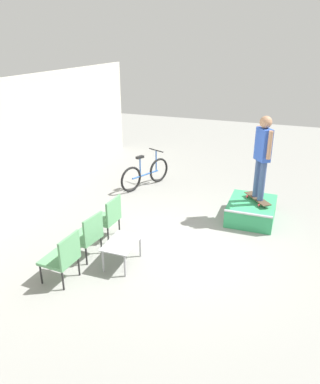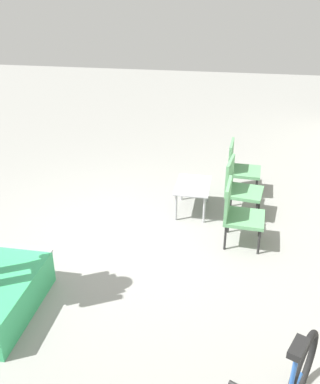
{
  "view_description": "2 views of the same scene",
  "coord_description": "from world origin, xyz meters",
  "px_view_note": "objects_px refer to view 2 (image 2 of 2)",
  "views": [
    {
      "loc": [
        -6.07,
        -1.67,
        3.8
      ],
      "look_at": [
        0.19,
        0.63,
        1.02
      ],
      "focal_mm": 35.0,
      "sensor_mm": 36.0,
      "label": 1
    },
    {
      "loc": [
        4.93,
        1.46,
        3.26
      ],
      "look_at": [
        0.28,
        0.64,
        0.89
      ],
      "focal_mm": 40.0,
      "sensor_mm": 36.0,
      "label": 2
    }
  ],
  "objects_px": {
    "patio_chair_left": "(239,166)",
    "patio_chair_center": "(239,186)",
    "coffee_table": "(193,188)",
    "patio_chair_right": "(238,212)"
  },
  "relations": [
    {
      "from": "patio_chair_left",
      "to": "patio_chair_center",
      "type": "relative_size",
      "value": 1.0
    },
    {
      "from": "coffee_table",
      "to": "patio_chair_right",
      "type": "xyz_separation_m",
      "value": [
        0.78,
        0.68,
        0.09
      ]
    },
    {
      "from": "patio_chair_right",
      "to": "patio_chair_center",
      "type": "bearing_deg",
      "value": 3.78
    },
    {
      "from": "patio_chair_left",
      "to": "coffee_table",
      "type": "bearing_deg",
      "value": 142.47
    },
    {
      "from": "coffee_table",
      "to": "patio_chair_left",
      "type": "bearing_deg",
      "value": 139.14
    },
    {
      "from": "coffee_table",
      "to": "patio_chair_left",
      "type": "xyz_separation_m",
      "value": [
        -0.79,
        0.68,
        0.09
      ]
    },
    {
      "from": "patio_chair_left",
      "to": "patio_chair_center",
      "type": "distance_m",
      "value": 0.78
    },
    {
      "from": "patio_chair_left",
      "to": "patio_chair_center",
      "type": "xyz_separation_m",
      "value": [
        0.78,
        0.0,
        0.0
      ]
    },
    {
      "from": "patio_chair_left",
      "to": "patio_chair_right",
      "type": "height_order",
      "value": "same"
    },
    {
      "from": "coffee_table",
      "to": "patio_chair_right",
      "type": "height_order",
      "value": "patio_chair_right"
    }
  ]
}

